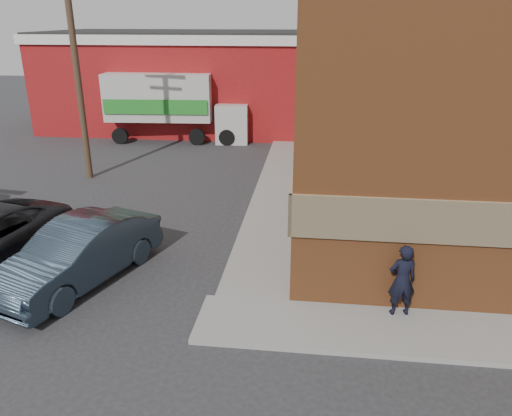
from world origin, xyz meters
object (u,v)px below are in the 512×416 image
(warehouse, at_px, (186,80))
(sedan, at_px, (79,253))
(man, at_px, (402,280))
(brick_building, at_px, (504,68))
(utility_pole, at_px, (76,62))
(box_truck, at_px, (173,102))

(warehouse, bearing_deg, sedan, -83.82)
(warehouse, relative_size, man, 9.61)
(brick_building, bearing_deg, man, -116.03)
(brick_building, height_order, sedan, brick_building)
(utility_pole, bearing_deg, sedan, -66.97)
(utility_pole, xyz_separation_m, sedan, (3.61, -8.50, -3.95))
(brick_building, xyz_separation_m, man, (-4.52, -9.25, -3.71))
(brick_building, xyz_separation_m, box_truck, (-14.21, 7.05, -2.60))
(warehouse, distance_m, sedan, 19.72)
(warehouse, bearing_deg, utility_pole, -97.77)
(warehouse, height_order, man, warehouse)
(man, xyz_separation_m, sedan, (-7.87, 0.75, -0.18))
(warehouse, distance_m, utility_pole, 11.27)
(brick_building, relative_size, box_truck, 2.45)
(brick_building, distance_m, utility_pole, 16.00)
(utility_pole, relative_size, box_truck, 1.21)
(man, bearing_deg, warehouse, -74.16)
(brick_building, distance_m, box_truck, 16.08)
(warehouse, bearing_deg, man, -63.77)
(utility_pole, height_order, man, utility_pole)
(warehouse, height_order, box_truck, warehouse)
(man, distance_m, box_truck, 18.99)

